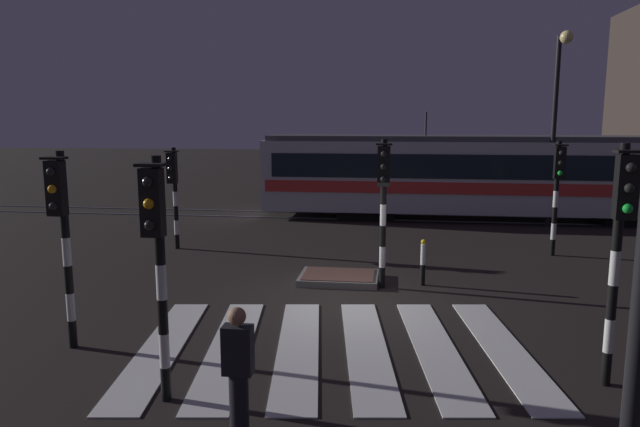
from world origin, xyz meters
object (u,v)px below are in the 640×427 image
traffic_light_kerb_mid_left (157,244)px  traffic_light_median_centre (383,191)px  pedestrian_waiting_at_kerb (238,374)px  traffic_light_corner_near_left (61,221)px  traffic_light_corner_far_right (558,181)px  traffic_light_corner_near_right (620,230)px  bollard_island_edge (423,262)px  street_lamp_trackside_right (557,106)px  traffic_light_corner_far_left (174,183)px  tram (495,175)px

traffic_light_kerb_mid_left → traffic_light_median_centre: size_ratio=0.99×
pedestrian_waiting_at_kerb → traffic_light_corner_near_left: bearing=146.5°
traffic_light_corner_near_left → traffic_light_corner_far_right: bearing=39.4°
traffic_light_corner_near_right → pedestrian_waiting_at_kerb: size_ratio=2.09×
bollard_island_edge → traffic_light_kerb_mid_left: bearing=-121.0°
street_lamp_trackside_right → bollard_island_edge: bearing=-121.1°
traffic_light_corner_near_left → traffic_light_corner_near_right: bearing=-2.0°
traffic_light_corner_near_right → bollard_island_edge: 5.88m
traffic_light_kerb_mid_left → traffic_light_corner_far_right: bearing=52.1°
street_lamp_trackside_right → pedestrian_waiting_at_kerb: bearing=-115.8°
traffic_light_kerb_mid_left → pedestrian_waiting_at_kerb: 2.07m
traffic_light_kerb_mid_left → street_lamp_trackside_right: size_ratio=0.50×
traffic_light_corner_near_right → bollard_island_edge: size_ratio=3.22×
traffic_light_corner_near_left → bollard_island_edge: size_ratio=3.05×
traffic_light_kerb_mid_left → traffic_light_corner_far_left: traffic_light_kerb_mid_left is taller
street_lamp_trackside_right → tram: bearing=141.4°
traffic_light_corner_far_right → street_lamp_trackside_right: street_lamp_trackside_right is taller
traffic_light_corner_near_right → traffic_light_corner_near_left: traffic_light_corner_near_right is taller
street_lamp_trackside_right → traffic_light_median_centre: bearing=-124.3°
traffic_light_kerb_mid_left → bollard_island_edge: 7.58m
traffic_light_corner_near_left → pedestrian_waiting_at_kerb: (3.65, -2.41, -1.36)m
traffic_light_corner_far_right → traffic_light_median_centre: 6.18m
traffic_light_corner_near_right → traffic_light_corner_far_right: 8.60m
traffic_light_corner_near_left → pedestrian_waiting_at_kerb: size_ratio=1.98×
traffic_light_corner_near_left → pedestrian_waiting_at_kerb: traffic_light_corner_near_left is taller
traffic_light_median_centre → pedestrian_waiting_at_kerb: 7.02m
pedestrian_waiting_at_kerb → bollard_island_edge: bearing=70.7°
tram → pedestrian_waiting_at_kerb: (-5.60, -16.60, -0.88)m
pedestrian_waiting_at_kerb → bollard_island_edge: size_ratio=1.54×
traffic_light_corner_far_right → traffic_light_corner_near_left: bearing=-140.6°
street_lamp_trackside_right → tram: size_ratio=0.38×
traffic_light_corner_near_left → tram: bearing=56.9°
traffic_light_corner_near_left → traffic_light_median_centre: (5.20, 4.29, 0.04)m
traffic_light_kerb_mid_left → street_lamp_trackside_right: (8.66, 14.40, 2.08)m
traffic_light_median_centre → traffic_light_corner_far_left: traffic_light_median_centre is taller
traffic_light_corner_near_left → pedestrian_waiting_at_kerb: 4.58m
traffic_light_kerb_mid_left → pedestrian_waiting_at_kerb: (1.30, -0.80, -1.39)m
bollard_island_edge → traffic_light_corner_far_left: bearing=158.2°
traffic_light_corner_near_right → street_lamp_trackside_right: street_lamp_trackside_right is taller
traffic_light_corner_near_left → traffic_light_corner_far_left: (-1.08, 7.61, -0.22)m
traffic_light_corner_far_right → tram: 6.06m
traffic_light_corner_near_right → street_lamp_trackside_right: (2.38, 13.09, 1.98)m
traffic_light_kerb_mid_left → traffic_light_corner_near_left: 2.84m
traffic_light_kerb_mid_left → tram: size_ratio=0.19×
street_lamp_trackside_right → tram: street_lamp_trackside_right is taller
traffic_light_corner_near_left → street_lamp_trackside_right: size_ratio=0.50×
traffic_light_corner_far_right → traffic_light_kerb_mid_left: bearing=-127.9°
traffic_light_kerb_mid_left → traffic_light_median_centre: (2.85, 5.90, 0.01)m
traffic_light_corner_near_left → traffic_light_corner_far_left: 7.69m
traffic_light_corner_near_left → street_lamp_trackside_right: 17.00m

